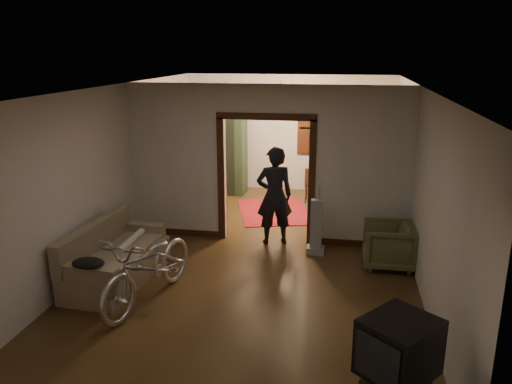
% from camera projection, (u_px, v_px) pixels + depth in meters
% --- Properties ---
extents(floor, '(5.00, 8.50, 0.01)m').
position_uv_depth(floor, '(259.00, 255.00, 8.46)').
color(floor, '#342210').
rests_on(floor, ground).
extents(ceiling, '(5.00, 8.50, 0.01)m').
position_uv_depth(ceiling, '(259.00, 87.00, 7.69)').
color(ceiling, white).
rests_on(ceiling, floor).
extents(wall_back, '(5.00, 0.02, 2.80)m').
position_uv_depth(wall_back, '(289.00, 133.00, 12.09)').
color(wall_back, beige).
rests_on(wall_back, floor).
extents(wall_left, '(0.02, 8.50, 2.80)m').
position_uv_depth(wall_left, '(115.00, 169.00, 8.49)').
color(wall_left, beige).
rests_on(wall_left, floor).
extents(wall_right, '(0.02, 8.50, 2.80)m').
position_uv_depth(wall_right, '(420.00, 182.00, 7.65)').
color(wall_right, beige).
rests_on(wall_right, floor).
extents(partition_wall, '(5.00, 0.14, 2.80)m').
position_uv_depth(partition_wall, '(266.00, 165.00, 8.78)').
color(partition_wall, beige).
rests_on(partition_wall, floor).
extents(door_casing, '(1.74, 0.20, 2.32)m').
position_uv_depth(door_casing, '(266.00, 181.00, 8.86)').
color(door_casing, '#34190B').
rests_on(door_casing, floor).
extents(far_window, '(0.98, 0.06, 1.28)m').
position_uv_depth(far_window, '(318.00, 128.00, 11.90)').
color(far_window, black).
rests_on(far_window, wall_back).
extents(chandelier, '(0.24, 0.24, 0.24)m').
position_uv_depth(chandelier, '(280.00, 101.00, 10.18)').
color(chandelier, '#FFE0A5').
rests_on(chandelier, ceiling).
extents(light_switch, '(0.08, 0.01, 0.12)m').
position_uv_depth(light_switch, '(326.00, 177.00, 8.57)').
color(light_switch, silver).
rests_on(light_switch, partition_wall).
extents(sofa, '(0.99, 1.96, 0.88)m').
position_uv_depth(sofa, '(117.00, 253.00, 7.43)').
color(sofa, '#71664B').
rests_on(sofa, floor).
extents(rolled_paper, '(0.11, 0.85, 0.11)m').
position_uv_depth(rolled_paper, '(131.00, 240.00, 7.67)').
color(rolled_paper, beige).
rests_on(rolled_paper, sofa).
extents(jacket, '(0.43, 0.33, 0.13)m').
position_uv_depth(jacket, '(88.00, 263.00, 6.49)').
color(jacket, black).
rests_on(jacket, sofa).
extents(bicycle, '(1.12, 2.10, 1.05)m').
position_uv_depth(bicycle, '(149.00, 266.00, 6.78)').
color(bicycle, silver).
rests_on(bicycle, floor).
extents(armchair, '(0.79, 0.77, 0.71)m').
position_uv_depth(armchair, '(388.00, 245.00, 7.95)').
color(armchair, brown).
rests_on(armchair, floor).
extents(crt_tv, '(0.82, 0.83, 0.53)m').
position_uv_depth(crt_tv, '(399.00, 347.00, 4.45)').
color(crt_tv, black).
rests_on(crt_tv, tv_stand).
extents(vacuum, '(0.30, 0.24, 0.96)m').
position_uv_depth(vacuum, '(316.00, 227.00, 8.40)').
color(vacuum, gray).
rests_on(vacuum, floor).
extents(person, '(0.74, 0.60, 1.76)m').
position_uv_depth(person, '(274.00, 196.00, 8.77)').
color(person, black).
rests_on(person, floor).
extents(oriental_rug, '(1.88, 2.18, 0.01)m').
position_uv_depth(oriental_rug, '(274.00, 212.00, 10.71)').
color(oriental_rug, maroon).
rests_on(oriental_rug, floor).
extents(locker, '(1.00, 0.59, 1.95)m').
position_uv_depth(locker, '(225.00, 153.00, 11.91)').
color(locker, '#1E311D').
rests_on(locker, floor).
extents(globe, '(0.27, 0.27, 0.27)m').
position_uv_depth(globe, '(224.00, 113.00, 11.65)').
color(globe, '#1E5972').
rests_on(globe, locker).
extents(desk, '(1.23, 0.91, 0.81)m').
position_uv_depth(desk, '(337.00, 181.00, 11.66)').
color(desk, black).
rests_on(desk, floor).
extents(desk_chair, '(0.43, 0.43, 0.81)m').
position_uv_depth(desk_chair, '(313.00, 185.00, 11.33)').
color(desk_chair, black).
rests_on(desk_chair, floor).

